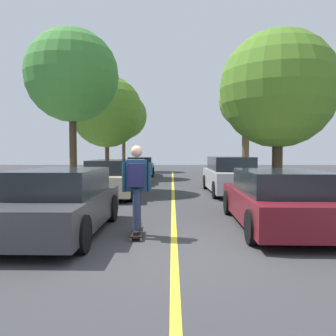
{
  "coord_description": "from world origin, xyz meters",
  "views": [
    {
      "loc": [
        -0.04,
        -5.76,
        1.66
      ],
      "look_at": [
        -0.22,
        9.18,
        0.98
      ],
      "focal_mm": 36.5,
      "sensor_mm": 36.0,
      "label": 1
    }
  ],
  "objects": [
    {
      "name": "ground",
      "position": [
        0.0,
        0.0,
        0.0
      ],
      "size": [
        80.0,
        80.0,
        0.0
      ],
      "primitive_type": "plane",
      "color": "#353538"
    },
    {
      "name": "center_line",
      "position": [
        0.0,
        4.0,
        0.0
      ],
      "size": [
        0.12,
        39.2,
        0.01
      ],
      "primitive_type": "cube",
      "color": "gold",
      "rests_on": "ground"
    },
    {
      "name": "parked_car_left_nearest",
      "position": [
        -2.33,
        1.15,
        0.64
      ],
      "size": [
        1.85,
        4.06,
        1.32
      ],
      "color": "#38383D",
      "rests_on": "ground"
    },
    {
      "name": "parked_car_left_near",
      "position": [
        -2.33,
        7.31,
        0.68
      ],
      "size": [
        1.98,
        4.64,
        1.38
      ],
      "color": "#BCAD89",
      "rests_on": "ground"
    },
    {
      "name": "parked_car_left_far",
      "position": [
        -2.33,
        12.77,
        0.63
      ],
      "size": [
        1.97,
        4.35,
        1.28
      ],
      "color": "white",
      "rests_on": "ground"
    },
    {
      "name": "parked_car_left_farthest",
      "position": [
        -2.33,
        18.67,
        0.66
      ],
      "size": [
        2.05,
        4.26,
        1.33
      ],
      "color": "#196066",
      "rests_on": "ground"
    },
    {
      "name": "parked_car_right_nearest",
      "position": [
        2.32,
        1.79,
        0.63
      ],
      "size": [
        2.03,
        4.46,
        1.27
      ],
      "color": "maroon",
      "rests_on": "ground"
    },
    {
      "name": "parked_car_right_near",
      "position": [
        2.33,
        8.17,
        0.73
      ],
      "size": [
        1.87,
        4.69,
        1.49
      ],
      "color": "#B7B7BC",
      "rests_on": "ground"
    },
    {
      "name": "street_tree_left_nearest",
      "position": [
        -4.22,
        8.6,
        4.86
      ],
      "size": [
        3.88,
        3.88,
        6.68
      ],
      "color": "#3D2D1E",
      "rests_on": "sidewalk_left"
    },
    {
      "name": "street_tree_left_near",
      "position": [
        -4.22,
        16.11,
        4.27
      ],
      "size": [
        4.57,
        4.57,
        6.42
      ],
      "color": "#4C3823",
      "rests_on": "sidewalk_left"
    },
    {
      "name": "street_tree_left_far",
      "position": [
        -4.22,
        23.64,
        4.8
      ],
      "size": [
        4.0,
        4.0,
        6.67
      ],
      "color": "#4C3823",
      "rests_on": "sidewalk_left"
    },
    {
      "name": "street_tree_right_nearest",
      "position": [
        4.22,
        8.1,
        4.19
      ],
      "size": [
        4.69,
        4.69,
        6.41
      ],
      "color": "#3D2D1E",
      "rests_on": "sidewalk_right"
    },
    {
      "name": "street_tree_right_near",
      "position": [
        4.22,
        14.1,
        4.59
      ],
      "size": [
        3.12,
        3.12,
        6.06
      ],
      "color": "brown",
      "rests_on": "sidewalk_right"
    },
    {
      "name": "fire_hydrant",
      "position": [
        3.83,
        4.85,
        0.49
      ],
      "size": [
        0.2,
        0.2,
        0.7
      ],
      "color": "#B2140F",
      "rests_on": "sidewalk_right"
    },
    {
      "name": "skateboard",
      "position": [
        -0.73,
        0.92,
        0.09
      ],
      "size": [
        0.26,
        0.85,
        0.1
      ],
      "color": "black",
      "rests_on": "ground"
    },
    {
      "name": "skateboarder",
      "position": [
        -0.73,
        0.88,
        1.06
      ],
      "size": [
        0.58,
        0.7,
        1.7
      ],
      "color": "black",
      "rests_on": "skateboard"
    }
  ]
}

